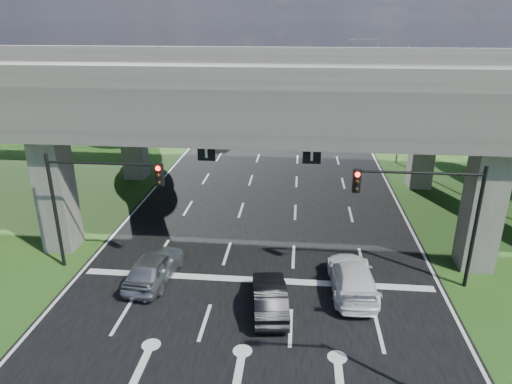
% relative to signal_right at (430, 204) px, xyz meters
% --- Properties ---
extents(ground, '(160.00, 160.00, 0.00)m').
position_rel_signal_right_xyz_m(ground, '(-7.82, -3.94, -4.19)').
color(ground, '#224716').
rests_on(ground, ground).
extents(road, '(18.00, 120.00, 0.03)m').
position_rel_signal_right_xyz_m(road, '(-7.82, 6.06, -4.17)').
color(road, black).
rests_on(road, ground).
extents(overpass, '(80.00, 15.00, 10.00)m').
position_rel_signal_right_xyz_m(overpass, '(-7.82, 8.06, 3.73)').
color(overpass, '#3A3735').
rests_on(overpass, ground).
extents(warehouse, '(20.00, 10.00, 4.00)m').
position_rel_signal_right_xyz_m(warehouse, '(-33.82, 31.06, -2.19)').
color(warehouse, '#9E9E99').
rests_on(warehouse, ground).
extents(signal_right, '(5.76, 0.54, 6.00)m').
position_rel_signal_right_xyz_m(signal_right, '(0.00, 0.00, 0.00)').
color(signal_right, black).
rests_on(signal_right, ground).
extents(signal_left, '(5.76, 0.54, 6.00)m').
position_rel_signal_right_xyz_m(signal_left, '(-15.65, 0.00, 0.00)').
color(signal_left, black).
rests_on(signal_left, ground).
extents(streetlight_far, '(3.38, 0.25, 10.00)m').
position_rel_signal_right_xyz_m(streetlight_far, '(2.27, 20.06, 1.66)').
color(streetlight_far, gray).
rests_on(streetlight_far, ground).
extents(streetlight_beyond, '(3.38, 0.25, 10.00)m').
position_rel_signal_right_xyz_m(streetlight_beyond, '(2.27, 36.06, 1.66)').
color(streetlight_beyond, gray).
rests_on(streetlight_beyond, ground).
extents(tree_left_near, '(4.50, 4.50, 7.80)m').
position_rel_signal_right_xyz_m(tree_left_near, '(-21.78, 22.06, 0.63)').
color(tree_left_near, black).
rests_on(tree_left_near, ground).
extents(tree_left_mid, '(3.91, 3.90, 6.76)m').
position_rel_signal_right_xyz_m(tree_left_mid, '(-24.78, 30.06, -0.01)').
color(tree_left_mid, black).
rests_on(tree_left_mid, ground).
extents(tree_left_far, '(4.80, 4.80, 8.32)m').
position_rel_signal_right_xyz_m(tree_left_far, '(-20.78, 38.06, 0.95)').
color(tree_left_far, black).
rests_on(tree_left_far, ground).
extents(tree_right_near, '(4.20, 4.20, 7.28)m').
position_rel_signal_right_xyz_m(tree_right_near, '(5.22, 24.06, 0.31)').
color(tree_right_near, black).
rests_on(tree_right_near, ground).
extents(tree_right_mid, '(3.91, 3.90, 6.76)m').
position_rel_signal_right_xyz_m(tree_right_mid, '(8.22, 32.06, -0.01)').
color(tree_right_mid, black).
rests_on(tree_right_mid, ground).
extents(tree_right_far, '(4.50, 4.50, 7.80)m').
position_rel_signal_right_xyz_m(tree_right_far, '(4.22, 40.06, 0.63)').
color(tree_right_far, black).
rests_on(tree_right_far, ground).
extents(car_silver, '(2.19, 4.53, 1.49)m').
position_rel_signal_right_xyz_m(car_silver, '(-12.68, -0.94, -3.41)').
color(car_silver, '#ACB0B4').
rests_on(car_silver, road).
extents(car_dark, '(1.92, 4.20, 1.34)m').
position_rel_signal_right_xyz_m(car_dark, '(-6.98, -2.81, -3.49)').
color(car_dark, black).
rests_on(car_dark, road).
extents(car_white, '(2.21, 5.00, 1.43)m').
position_rel_signal_right_xyz_m(car_white, '(-3.27, -0.94, -3.44)').
color(car_white, white).
rests_on(car_white, road).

